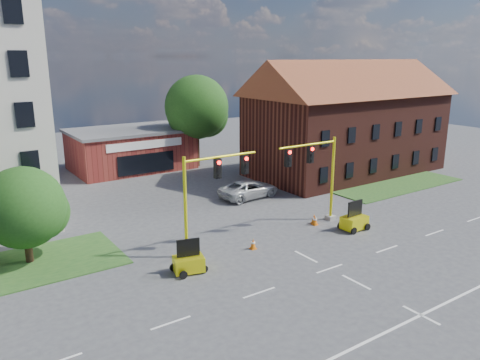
{
  "coord_description": "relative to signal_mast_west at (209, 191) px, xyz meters",
  "views": [
    {
      "loc": [
        -18.01,
        -17.4,
        11.73
      ],
      "look_at": [
        0.6,
        10.0,
        2.97
      ],
      "focal_mm": 35.0,
      "sensor_mm": 36.0,
      "label": 1
    }
  ],
  "objects": [
    {
      "name": "tree_nw_front",
      "position": [
        -9.4,
        4.58,
        -0.66
      ],
      "size": [
        4.96,
        4.72,
        5.76
      ],
      "color": "#362013",
      "rests_on": "ground"
    },
    {
      "name": "pickup_white",
      "position": [
        8.6,
        7.99,
        -3.17
      ],
      "size": [
        5.56,
        2.85,
        1.5
      ],
      "primitive_type": "imported",
      "rotation": [
        0.0,
        0.0,
        1.64
      ],
      "color": "silver",
      "rests_on": "ground"
    },
    {
      "name": "lane_markings",
      "position": [
        4.36,
        -9.0,
        -3.91
      ],
      "size": [
        60.0,
        36.0,
        0.01
      ],
      "primitive_type": null,
      "color": "white",
      "rests_on": "ground"
    },
    {
      "name": "tree_large",
      "position": [
        11.2,
        21.08,
        2.27
      ],
      "size": [
        7.19,
        6.85,
        9.89
      ],
      "color": "#362013",
      "rests_on": "ground"
    },
    {
      "name": "trailer_west",
      "position": [
        -2.51,
        -1.85,
        -3.33
      ],
      "size": [
        1.89,
        1.5,
        1.89
      ],
      "rotation": [
        0.0,
        0.0,
        -0.26
      ],
      "color": "#FFF915",
      "rests_on": "ground"
    },
    {
      "name": "grass_verge_ne",
      "position": [
        22.36,
        3.0,
        -3.88
      ],
      "size": [
        14.0,
        4.0,
        0.08
      ],
      "primitive_type": "cube",
      "color": "#23501E",
      "rests_on": "ground"
    },
    {
      "name": "ground",
      "position": [
        4.36,
        -6.0,
        -3.92
      ],
      "size": [
        120.0,
        120.0,
        0.0
      ],
      "primitive_type": "plane",
      "color": "#454547",
      "rests_on": "ground"
    },
    {
      "name": "signal_mast_west",
      "position": [
        0.0,
        0.0,
        0.0
      ],
      "size": [
        5.3,
        0.6,
        6.2
      ],
      "color": "#9A9A95",
      "rests_on": "ground"
    },
    {
      "name": "trailer_east",
      "position": [
        10.22,
        -2.42,
        -3.29
      ],
      "size": [
        1.81,
        1.25,
        2.01
      ],
      "rotation": [
        0.0,
        0.0,
        0.04
      ],
      "color": "#FFF915",
      "rests_on": "ground"
    },
    {
      "name": "brick_shop",
      "position": [
        4.36,
        23.99,
        -1.76
      ],
      "size": [
        12.4,
        8.4,
        4.3
      ],
      "color": "maroon",
      "rests_on": "ground"
    },
    {
      "name": "cone_b",
      "position": [
        2.4,
        -1.23,
        -3.58
      ],
      "size": [
        0.4,
        0.4,
        0.7
      ],
      "color": "orange",
      "rests_on": "ground"
    },
    {
      "name": "cone_a",
      "position": [
        -1.07,
        0.31,
        -3.58
      ],
      "size": [
        0.4,
        0.4,
        0.7
      ],
      "color": "orange",
      "rests_on": "ground"
    },
    {
      "name": "signal_mast_east",
      "position": [
        8.71,
        0.0,
        0.0
      ],
      "size": [
        5.3,
        0.6,
        6.2
      ],
      "color": "#9A9A95",
      "rests_on": "ground"
    },
    {
      "name": "townhouse_row",
      "position": [
        22.36,
        10.0,
        2.01
      ],
      "size": [
        21.0,
        11.0,
        11.5
      ],
      "color": "#4A1D16",
      "rests_on": "ground"
    },
    {
      "name": "cone_c",
      "position": [
        8.61,
        -0.2,
        -3.58
      ],
      "size": [
        0.4,
        0.4,
        0.7
      ],
      "color": "orange",
      "rests_on": "ground"
    },
    {
      "name": "cone_d",
      "position": [
        8.78,
        0.07,
        -3.58
      ],
      "size": [
        0.4,
        0.4,
        0.7
      ],
      "color": "orange",
      "rests_on": "ground"
    }
  ]
}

